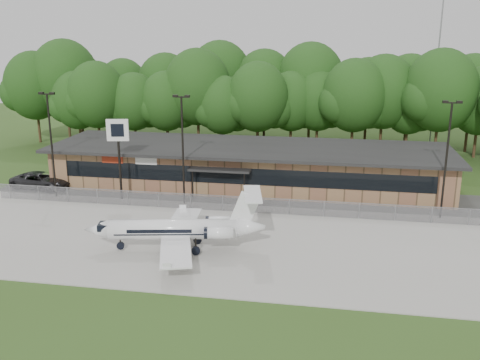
% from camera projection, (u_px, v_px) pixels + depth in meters
% --- Properties ---
extents(ground, '(160.00, 160.00, 0.00)m').
position_uv_depth(ground, '(190.00, 288.00, 33.81)').
color(ground, '#334E1C').
rests_on(ground, ground).
extents(apron, '(64.00, 18.00, 0.08)m').
position_uv_depth(apron, '(217.00, 241.00, 41.38)').
color(apron, '#9E9B93').
rests_on(apron, ground).
extents(parking_lot, '(50.00, 9.00, 0.06)m').
position_uv_depth(parking_lot, '(242.00, 197.00, 52.29)').
color(parking_lot, '#383835').
rests_on(parking_lot, ground).
extents(terminal, '(41.00, 11.65, 4.30)m').
position_uv_depth(terminal, '(249.00, 165.00, 55.93)').
color(terminal, '#916E48').
rests_on(terminal, ground).
extents(fence, '(46.00, 0.04, 1.52)m').
position_uv_depth(fence, '(234.00, 204.00, 47.82)').
color(fence, gray).
rests_on(fence, ground).
extents(treeline, '(72.00, 12.00, 15.00)m').
position_uv_depth(treeline, '(271.00, 95.00, 71.62)').
color(treeline, '#1A3812').
rests_on(treeline, ground).
extents(radio_mast, '(0.20, 0.20, 25.00)m').
position_uv_depth(radio_mast, '(438.00, 56.00, 72.27)').
color(radio_mast, gray).
rests_on(radio_mast, ground).
extents(light_pole_left, '(1.55, 0.30, 10.23)m').
position_uv_depth(light_pole_left, '(51.00, 137.00, 50.87)').
color(light_pole_left, black).
rests_on(light_pole_left, ground).
extents(light_pole_mid, '(1.55, 0.30, 10.23)m').
position_uv_depth(light_pole_mid, '(183.00, 142.00, 48.69)').
color(light_pole_mid, black).
rests_on(light_pole_mid, ground).
extents(light_pole_right, '(1.55, 0.30, 10.23)m').
position_uv_depth(light_pole_right, '(447.00, 151.00, 44.82)').
color(light_pole_right, black).
rests_on(light_pole_right, ground).
extents(business_jet, '(13.38, 12.01, 4.51)m').
position_uv_depth(business_jet, '(180.00, 230.00, 39.26)').
color(business_jet, white).
rests_on(business_jet, ground).
extents(suv, '(6.42, 3.37, 1.72)m').
position_uv_depth(suv, '(41.00, 181.00, 54.97)').
color(suv, '#29292B').
rests_on(suv, ground).
extents(pole_sign, '(2.06, 0.64, 7.83)m').
position_uv_depth(pole_sign, '(118.00, 139.00, 50.03)').
color(pole_sign, black).
rests_on(pole_sign, ground).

